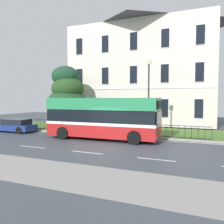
# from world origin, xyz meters

# --- Properties ---
(ground_plane) EXTENTS (60.00, 56.00, 0.18)m
(ground_plane) POSITION_xyz_m (0.00, 1.20, -0.01)
(ground_plane) COLOR #3E444C
(georgian_townhouse) EXTENTS (17.25, 11.04, 14.08)m
(georgian_townhouse) POSITION_xyz_m (-1.12, 16.34, 7.20)
(georgian_townhouse) COLOR silver
(georgian_townhouse) RESTS_ON ground_plane
(iron_verge_railing) EXTENTS (15.75, 0.04, 0.97)m
(iron_verge_railing) POSITION_xyz_m (-1.12, 4.40, 0.62)
(iron_verge_railing) COLOR black
(iron_verge_railing) RESTS_ON ground_plane
(evergreen_tree) EXTENTS (4.41, 4.41, 6.47)m
(evergreen_tree) POSITION_xyz_m (-7.43, 7.60, 2.99)
(evergreen_tree) COLOR #423328
(evergreen_tree) RESTS_ON ground_plane
(single_decker_bus) EXTENTS (8.63, 2.75, 3.16)m
(single_decker_bus) POSITION_xyz_m (-0.97, 2.50, 1.66)
(single_decker_bus) COLOR #AF1C1C
(single_decker_bus) RESTS_ON ground_plane
(parked_hatchback_00) EXTENTS (4.03, 1.92, 1.21)m
(parked_hatchback_00) POSITION_xyz_m (-10.12, 2.85, 0.59)
(parked_hatchback_00) COLOR navy
(parked_hatchback_00) RESTS_ON ground_plane
(street_lamp_post) EXTENTS (0.36, 0.24, 6.11)m
(street_lamp_post) POSITION_xyz_m (1.97, 5.01, 3.66)
(street_lamp_post) COLOR #333338
(street_lamp_post) RESTS_ON ground_plane
(litter_bin) EXTENTS (0.53, 0.53, 1.22)m
(litter_bin) POSITION_xyz_m (-6.90, 5.15, 0.73)
(litter_bin) COLOR #4C4742
(litter_bin) RESTS_ON ground_plane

